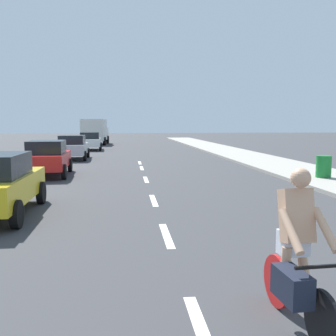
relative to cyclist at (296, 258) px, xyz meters
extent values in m
plane|color=#38383A|center=(-1.03, 15.61, -0.83)|extent=(160.00, 160.00, 0.00)
cube|color=#9E998E|center=(6.42, 17.61, -0.76)|extent=(3.60, 80.00, 0.14)
cube|color=white|center=(-1.03, 0.02, -0.83)|extent=(0.16, 1.80, 0.01)
cube|color=white|center=(-1.03, 3.84, -0.83)|extent=(0.16, 1.80, 0.01)
cube|color=white|center=(-1.03, 7.57, -0.83)|extent=(0.16, 1.80, 0.01)
cube|color=white|center=(-1.03, 12.00, -0.83)|extent=(0.16, 1.80, 0.01)
cube|color=white|center=(-1.03, 16.22, -0.83)|extent=(0.16, 1.80, 0.01)
cube|color=white|center=(-1.03, 19.05, -0.83)|extent=(0.16, 1.80, 0.01)
cylinder|color=black|center=(0.08, -0.49, -0.50)|extent=(0.09, 0.66, 0.66)
cylinder|color=red|center=(0.01, 0.56, -0.50)|extent=(0.09, 0.66, 0.66)
cube|color=black|center=(0.05, 0.04, -0.32)|extent=(0.09, 0.95, 0.04)
cylinder|color=black|center=(0.03, 0.25, -0.08)|extent=(0.03, 0.03, 0.48)
cube|color=black|center=(0.07, -0.41, 0.05)|extent=(0.56, 0.06, 0.03)
cube|color=tan|center=(0.04, 0.12, 0.45)|extent=(0.36, 0.34, 0.63)
sphere|color=tan|center=(0.05, 0.06, 0.88)|extent=(0.22, 0.22, 0.22)
cube|color=white|center=(0.04, 0.17, 0.12)|extent=(0.33, 0.24, 0.28)
cube|color=black|center=(-0.16, -0.26, -0.20)|extent=(0.27, 0.53, 0.32)
cylinder|color=tan|center=(0.16, 0.12, -0.20)|extent=(0.13, 0.32, 0.62)
cylinder|color=tan|center=(-0.08, 0.11, -0.20)|extent=(0.12, 0.21, 0.63)
cylinder|color=tan|center=(0.26, -0.13, 0.35)|extent=(0.12, 0.49, 0.41)
cylinder|color=tan|center=(-0.14, -0.16, 0.35)|extent=(0.12, 0.49, 0.41)
cylinder|color=black|center=(-4.30, 7.46, -0.51)|extent=(0.19, 0.64, 0.64)
cylinder|color=black|center=(-4.26, 4.73, -0.51)|extent=(0.19, 0.64, 0.64)
cube|color=red|center=(-5.31, 13.76, -0.14)|extent=(1.84, 4.03, 0.64)
cube|color=black|center=(-5.30, 13.56, 0.46)|extent=(1.55, 2.12, 0.56)
cylinder|color=black|center=(-6.20, 15.07, -0.51)|extent=(0.21, 0.65, 0.64)
cylinder|color=black|center=(-4.54, 15.14, -0.51)|extent=(0.21, 0.65, 0.64)
cylinder|color=black|center=(-6.08, 12.38, -0.51)|extent=(0.21, 0.65, 0.64)
cylinder|color=black|center=(-4.42, 12.46, -0.51)|extent=(0.21, 0.65, 0.64)
cube|color=#B7BABF|center=(-5.27, 21.85, -0.14)|extent=(1.82, 4.15, 0.64)
cube|color=black|center=(-5.27, 21.65, 0.46)|extent=(1.57, 2.17, 0.56)
cylinder|color=black|center=(-6.17, 23.23, -0.51)|extent=(0.19, 0.64, 0.64)
cylinder|color=black|center=(-4.44, 23.27, -0.51)|extent=(0.19, 0.64, 0.64)
cylinder|color=black|center=(-6.10, 20.44, -0.51)|extent=(0.19, 0.64, 0.64)
cylinder|color=black|center=(-4.38, 20.48, -0.51)|extent=(0.19, 0.64, 0.64)
cube|color=white|center=(-4.97, 30.94, -0.14)|extent=(1.98, 4.32, 0.64)
cube|color=black|center=(-4.96, 30.73, 0.46)|extent=(1.67, 2.27, 0.56)
cylinder|color=black|center=(-5.92, 32.34, -0.51)|extent=(0.21, 0.65, 0.64)
cylinder|color=black|center=(-4.15, 32.42, -0.51)|extent=(0.21, 0.65, 0.64)
cylinder|color=black|center=(-5.79, 29.46, -0.51)|extent=(0.21, 0.65, 0.64)
cylinder|color=black|center=(-4.01, 29.54, -0.51)|extent=(0.21, 0.65, 0.64)
cube|color=beige|center=(-5.15, 42.54, 0.37)|extent=(2.50, 2.44, 1.40)
cube|color=silver|center=(-5.28, 39.55, 0.82)|extent=(2.58, 4.26, 2.30)
cylinder|color=black|center=(-6.35, 42.46, -0.38)|extent=(0.32, 0.91, 0.90)
cylinder|color=black|center=(-3.96, 42.36, -0.38)|extent=(0.32, 0.91, 0.90)
cylinder|color=black|center=(-6.52, 38.57, -0.38)|extent=(0.32, 0.91, 0.90)
cylinder|color=black|center=(-4.13, 38.46, -0.38)|extent=(0.32, 0.91, 0.90)
cylinder|color=#19722D|center=(6.10, 10.90, -0.25)|extent=(0.60, 0.60, 0.88)
camera|label=1|loc=(-1.85, -3.97, 1.47)|focal=41.68mm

